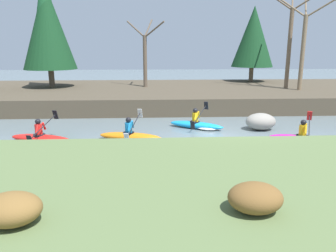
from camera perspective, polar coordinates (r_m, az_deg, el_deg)
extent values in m
plane|color=slate|center=(14.20, 10.73, -2.51)|extent=(90.00, 90.00, 0.00)
cube|color=#5B7042|center=(8.69, 20.21, -10.78)|extent=(44.00, 7.22, 0.84)
cube|color=#4C4233|center=(24.16, 5.02, 5.54)|extent=(44.00, 11.30, 1.02)
cylinder|color=brown|center=(25.59, -19.68, 8.11)|extent=(0.36, 0.36, 1.52)
cone|color=#194C28|center=(25.58, -20.46, 17.38)|extent=(2.64, 2.64, 6.78)
cylinder|color=brown|center=(25.54, -19.56, 7.87)|extent=(0.36, 0.36, 1.30)
cone|color=#143D1E|center=(25.48, -20.23, 15.94)|extent=(3.74, 3.74, 5.91)
cylinder|color=brown|center=(28.97, 14.27, 8.76)|extent=(0.36, 0.36, 1.23)
cone|color=#143D1E|center=(28.89, 14.63, 14.82)|extent=(3.44, 3.44, 4.90)
cylinder|color=brown|center=(24.25, -4.01, 11.16)|extent=(0.28, 0.28, 3.68)
cylinder|color=brown|center=(24.81, -5.61, 16.43)|extent=(1.39, 1.19, 1.25)
cylinder|color=brown|center=(23.69, -2.44, 16.44)|extent=(1.46, 1.25, 1.11)
cylinder|color=brown|center=(24.99, -3.44, 16.61)|extent=(0.66, 1.56, 1.39)
cylinder|color=brown|center=(24.64, 20.33, 12.43)|extent=(0.28, 0.28, 5.42)
cylinder|color=#7A664C|center=(24.05, 22.38, 11.64)|extent=(0.28, 0.28, 4.90)
cylinder|color=#7A664C|center=(24.51, 20.44, 19.05)|extent=(1.81, 1.54, 1.64)
cylinder|color=#7A664C|center=(23.91, 25.90, 18.48)|extent=(1.90, 1.62, 1.44)
cylinder|color=#7A664C|center=(25.23, 22.86, 18.88)|extent=(0.83, 2.05, 1.82)
ellipsoid|color=brown|center=(6.50, -25.62, -12.93)|extent=(1.06, 0.88, 0.57)
ellipsoid|color=brown|center=(6.52, 14.95, -11.98)|extent=(1.04, 0.87, 0.56)
ellipsoid|color=#C61999|center=(14.60, 22.47, -2.19)|extent=(2.70, 1.68, 0.34)
cylinder|color=black|center=(14.56, 22.33, -1.62)|extent=(0.64, 0.64, 0.08)
cylinder|color=yellow|center=(14.50, 22.42, -0.67)|extent=(0.40, 0.40, 0.42)
sphere|color=black|center=(14.43, 22.53, 0.58)|extent=(0.31, 0.31, 0.23)
cylinder|color=yellow|center=(14.72, 22.84, -0.16)|extent=(0.18, 0.24, 0.35)
cylinder|color=yellow|center=(14.25, 22.85, -0.59)|extent=(0.18, 0.24, 0.35)
cylinder|color=black|center=(14.48, 23.37, -0.26)|extent=(0.83, 1.75, 0.65)
cube|color=red|center=(15.35, 23.42, 1.65)|extent=(0.25, 0.23, 0.41)
cube|color=red|center=(13.63, 23.31, -2.42)|extent=(0.25, 0.23, 0.41)
ellipsoid|color=#1993D6|center=(16.03, 4.89, 0.17)|extent=(2.67, 1.79, 0.34)
cone|color=#1993D6|center=(15.66, 9.16, -0.22)|extent=(0.40, 0.34, 0.20)
cylinder|color=black|center=(16.01, 4.73, 0.69)|extent=(0.65, 0.65, 0.08)
cylinder|color=yellow|center=(15.96, 4.75, 1.56)|extent=(0.41, 0.41, 0.42)
sphere|color=black|center=(15.89, 4.78, 2.71)|extent=(0.31, 0.31, 0.23)
cylinder|color=yellow|center=(16.13, 5.39, 1.99)|extent=(0.18, 0.24, 0.35)
cylinder|color=yellow|center=(15.68, 4.80, 1.67)|extent=(0.18, 0.24, 0.35)
cylinder|color=black|center=(15.86, 5.54, 1.94)|extent=(0.92, 1.71, 0.65)
cube|color=black|center=(16.68, 6.66, 3.57)|extent=(0.25, 0.23, 0.41)
cube|color=black|center=(15.05, 4.31, 0.12)|extent=(0.25, 0.23, 0.41)
ellipsoid|color=white|center=(15.87, 6.75, -0.31)|extent=(1.30, 1.13, 0.18)
ellipsoid|color=orange|center=(14.04, -6.65, -1.82)|extent=(2.76, 1.27, 0.34)
cone|color=orange|center=(13.70, -1.71, -2.05)|extent=(0.39, 0.28, 0.20)
cylinder|color=black|center=(14.01, -6.86, -1.24)|extent=(0.59, 0.59, 0.08)
cylinder|color=#1984CC|center=(13.95, -6.89, -0.25)|extent=(0.37, 0.37, 0.42)
sphere|color=black|center=(13.88, -6.92, 1.05)|extent=(0.28, 0.28, 0.23)
cylinder|color=#1984CC|center=(14.12, -6.20, 0.30)|extent=(0.14, 0.24, 0.35)
cylinder|color=#1984CC|center=(13.68, -6.82, -0.15)|extent=(0.14, 0.24, 0.35)
cylinder|color=black|center=(13.85, -6.00, 0.21)|extent=(0.52, 1.86, 0.65)
cube|color=white|center=(14.67, -4.90, 2.23)|extent=(0.23, 0.20, 0.41)
cube|color=white|center=(13.06, -7.23, -2.05)|extent=(0.23, 0.20, 0.41)
ellipsoid|color=white|center=(13.90, -4.48, -2.27)|extent=(1.24, 0.96, 0.18)
ellipsoid|color=red|center=(14.64, -21.32, -2.04)|extent=(2.76, 1.31, 0.34)
cone|color=red|center=(13.99, -17.09, -2.33)|extent=(0.39, 0.29, 0.20)
cylinder|color=black|center=(14.63, -21.53, -1.48)|extent=(0.59, 0.59, 0.08)
cylinder|color=red|center=(14.57, -21.61, -0.53)|extent=(0.37, 0.37, 0.42)
sphere|color=black|center=(14.50, -21.72, 0.72)|extent=(0.28, 0.28, 0.23)
cylinder|color=red|center=(14.69, -20.80, 0.00)|extent=(0.15, 0.24, 0.35)
cylinder|color=red|center=(14.31, -21.84, -0.44)|extent=(0.15, 0.24, 0.35)
cylinder|color=black|center=(14.42, -20.90, -0.09)|extent=(0.56, 1.85, 0.65)
cube|color=black|center=(15.13, -19.03, 1.88)|extent=(0.24, 0.21, 0.41)
cube|color=black|center=(13.74, -22.96, -2.26)|extent=(0.24, 0.21, 0.41)
ellipsoid|color=gray|center=(16.29, 15.83, 0.76)|extent=(1.43, 1.12, 0.81)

